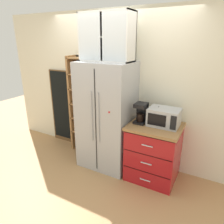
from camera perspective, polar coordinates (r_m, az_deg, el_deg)
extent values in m
plane|color=tan|center=(3.80, -1.50, -13.78)|extent=(10.50, 10.50, 0.00)
cube|color=silver|center=(3.63, 1.52, 6.55)|extent=(4.82, 0.10, 2.55)
cube|color=#ADAFB5|center=(3.42, -1.47, -1.13)|extent=(0.85, 0.66, 1.77)
cube|color=black|center=(3.15, -4.53, -3.01)|extent=(0.01, 0.01, 1.63)
cylinder|color=#ADAFB5|center=(3.14, -5.60, -1.38)|extent=(0.02, 0.02, 0.80)
cylinder|color=#ADAFB5|center=(3.08, -3.75, -1.77)|extent=(0.02, 0.02, 0.80)
cube|color=red|center=(2.96, -0.79, -0.06)|extent=(0.02, 0.01, 0.02)
cube|color=brown|center=(4.03, -7.18, 2.33)|extent=(0.45, 0.04, 1.81)
cube|color=#9E7042|center=(4.03, -10.54, 2.12)|extent=(0.04, 0.26, 1.81)
cube|color=#9E7042|center=(3.82, -6.25, 1.36)|extent=(0.04, 0.26, 1.81)
cube|color=#9E7042|center=(4.10, -8.10, -5.16)|extent=(0.39, 0.26, 0.02)
cylinder|color=silver|center=(4.12, -9.12, -4.20)|extent=(0.08, 0.08, 0.10)
cylinder|color=brown|center=(4.13, -9.11, -4.39)|extent=(0.07, 0.07, 0.07)
cylinder|color=#B2B2B7|center=(4.10, -9.16, -3.46)|extent=(0.07, 0.07, 0.01)
cylinder|color=silver|center=(4.03, -7.21, -4.73)|extent=(0.07, 0.07, 0.09)
cylinder|color=#CCB78C|center=(4.04, -7.20, -4.91)|extent=(0.06, 0.06, 0.06)
cylinder|color=#B2B2B7|center=(4.01, -7.24, -4.07)|extent=(0.07, 0.07, 0.01)
cube|color=#9E7042|center=(4.00, -8.28, -1.55)|extent=(0.39, 0.26, 0.02)
cylinder|color=silver|center=(4.03, -9.24, -0.28)|extent=(0.06, 0.06, 0.13)
cylinder|color=white|center=(4.04, -9.22, -0.55)|extent=(0.05, 0.05, 0.09)
cylinder|color=#B2B2B7|center=(4.00, -9.29, 0.70)|extent=(0.06, 0.06, 0.01)
cylinder|color=silver|center=(3.94, -7.45, -0.74)|extent=(0.07, 0.07, 0.12)
cylinder|color=#E0C67F|center=(3.95, -7.44, -0.99)|extent=(0.06, 0.06, 0.08)
cylinder|color=#B2B2B7|center=(3.92, -7.49, 0.19)|extent=(0.07, 0.07, 0.01)
cube|color=#9E7042|center=(3.91, -8.48, 2.25)|extent=(0.39, 0.26, 0.02)
cylinder|color=silver|center=(3.93, -9.53, 3.38)|extent=(0.07, 0.07, 0.13)
cylinder|color=#2D2D2D|center=(3.93, -9.51, 3.12)|extent=(0.06, 0.06, 0.09)
cylinder|color=#B2B2B7|center=(3.91, -9.58, 4.37)|extent=(0.07, 0.07, 0.01)
cylinder|color=silver|center=(3.82, -7.66, 3.14)|extent=(0.08, 0.08, 0.14)
cylinder|color=beige|center=(3.83, -7.64, 2.84)|extent=(0.07, 0.07, 0.10)
cylinder|color=#B2B2B7|center=(3.80, -7.71, 4.24)|extent=(0.08, 0.08, 0.01)
cube|color=#9E7042|center=(3.84, -8.68, 6.21)|extent=(0.39, 0.26, 0.02)
cylinder|color=silver|center=(3.88, -9.99, 7.13)|extent=(0.08, 0.08, 0.09)
cylinder|color=#B77A38|center=(3.88, -9.98, 6.92)|extent=(0.07, 0.07, 0.06)
cylinder|color=#B2B2B7|center=(3.87, -10.04, 7.90)|extent=(0.08, 0.08, 0.01)
cylinder|color=silver|center=(3.81, -8.83, 6.98)|extent=(0.07, 0.07, 0.09)
cylinder|color=#382316|center=(3.81, -8.81, 6.77)|extent=(0.06, 0.06, 0.06)
cylinder|color=#B2B2B7|center=(3.80, -8.87, 7.76)|extent=(0.06, 0.06, 0.01)
cylinder|color=silver|center=(3.76, -7.32, 7.02)|extent=(0.07, 0.07, 0.11)
cylinder|color=white|center=(3.77, -7.31, 6.77)|extent=(0.06, 0.06, 0.07)
cylinder|color=#B2B2B7|center=(3.75, -7.36, 7.91)|extent=(0.07, 0.07, 0.01)
cube|color=#9E7042|center=(3.78, -8.90, 10.31)|extent=(0.39, 0.26, 0.02)
cube|color=#9E7042|center=(3.75, -9.12, 14.49)|extent=(0.39, 0.26, 0.02)
cube|color=#A8161C|center=(3.32, 11.37, -10.95)|extent=(0.73, 0.65, 0.85)
cube|color=#9E7042|center=(3.13, 11.90, -3.93)|extent=(0.76, 0.68, 0.04)
cube|color=black|center=(3.14, 9.28, -16.09)|extent=(0.71, 0.00, 0.01)
cube|color=silver|center=(3.21, 9.09, -18.06)|extent=(0.16, 0.01, 0.01)
cube|color=black|center=(2.99, 9.57, -11.68)|extent=(0.71, 0.00, 0.01)
cube|color=silver|center=(3.05, 9.38, -13.84)|extent=(0.16, 0.01, 0.01)
cube|color=black|center=(2.85, 9.89, -6.82)|extent=(0.71, 0.00, 0.01)
cube|color=silver|center=(2.91, 9.68, -9.19)|extent=(0.16, 0.01, 0.01)
cube|color=#ADAFB5|center=(3.09, 14.15, -1.37)|extent=(0.44, 0.32, 0.26)
cube|color=black|center=(2.96, 12.20, -2.18)|extent=(0.26, 0.01, 0.17)
cube|color=black|center=(2.91, 16.52, -2.94)|extent=(0.08, 0.01, 0.20)
cube|color=black|center=(3.16, 7.78, -2.71)|extent=(0.17, 0.20, 0.03)
cube|color=black|center=(3.18, 8.35, -0.03)|extent=(0.17, 0.06, 0.30)
cube|color=black|center=(3.07, 8.01, 1.87)|extent=(0.17, 0.20, 0.06)
cylinder|color=black|center=(3.13, 7.78, -1.50)|extent=(0.11, 0.11, 0.12)
cylinder|color=#8CA37F|center=(3.08, 11.81, -3.08)|extent=(0.07, 0.07, 0.08)
torus|color=#8CA37F|center=(3.06, 12.68, -3.16)|extent=(0.05, 0.01, 0.05)
cylinder|color=navy|center=(3.08, 11.88, -2.89)|extent=(0.09, 0.09, 0.10)
torus|color=navy|center=(3.07, 12.86, -2.98)|extent=(0.05, 0.01, 0.05)
cylinder|color=brown|center=(3.17, 12.52, -1.52)|extent=(0.06, 0.06, 0.18)
cone|color=brown|center=(3.13, 12.65, 0.11)|extent=(0.06, 0.06, 0.04)
cylinder|color=brown|center=(3.12, 12.69, 0.63)|extent=(0.02, 0.02, 0.07)
cylinder|color=black|center=(3.11, 12.74, 1.33)|extent=(0.02, 0.02, 0.01)
cube|color=silver|center=(3.35, -0.11, 19.94)|extent=(0.81, 0.02, 0.69)
cube|color=silver|center=(3.24, -1.54, 25.91)|extent=(0.81, 0.32, 0.02)
cube|color=silver|center=(3.23, -1.43, 13.99)|extent=(0.81, 0.32, 0.02)
cube|color=silver|center=(3.43, -7.58, 19.77)|extent=(0.02, 0.32, 0.69)
cube|color=silver|center=(3.04, 5.42, 19.91)|extent=(0.02, 0.32, 0.69)
cube|color=silver|center=(3.22, -1.48, 19.95)|extent=(0.78, 0.30, 0.02)
cube|color=silver|center=(3.19, -6.31, 19.86)|extent=(0.37, 0.01, 0.65)
cube|color=silver|center=(2.98, 0.54, 20.00)|extent=(0.37, 0.01, 0.65)
cylinder|color=silver|center=(3.38, -5.74, 14.35)|extent=(0.05, 0.05, 0.00)
cylinder|color=silver|center=(3.38, -5.76, 14.91)|extent=(0.01, 0.01, 0.07)
cone|color=silver|center=(3.37, -5.80, 15.92)|extent=(0.06, 0.06, 0.05)
cylinder|color=silver|center=(3.23, -1.43, 14.20)|extent=(0.05, 0.05, 0.00)
cylinder|color=silver|center=(3.23, -1.44, 14.79)|extent=(0.01, 0.01, 0.07)
cone|color=silver|center=(3.22, -1.45, 15.85)|extent=(0.06, 0.06, 0.05)
cylinder|color=silver|center=(3.10, 3.27, 13.96)|extent=(0.05, 0.05, 0.00)
cylinder|color=silver|center=(3.10, 3.28, 14.56)|extent=(0.01, 0.01, 0.07)
cone|color=silver|center=(3.09, 3.30, 15.67)|extent=(0.06, 0.06, 0.05)
cylinder|color=white|center=(3.35, -5.35, 20.56)|extent=(0.06, 0.06, 0.07)
cylinder|color=white|center=(3.10, 2.68, 20.71)|extent=(0.06, 0.06, 0.07)
cube|color=brown|center=(4.38, -13.20, 1.27)|extent=(0.60, 0.04, 1.51)
cube|color=black|center=(4.36, -13.40, 1.57)|extent=(0.54, 0.01, 1.41)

